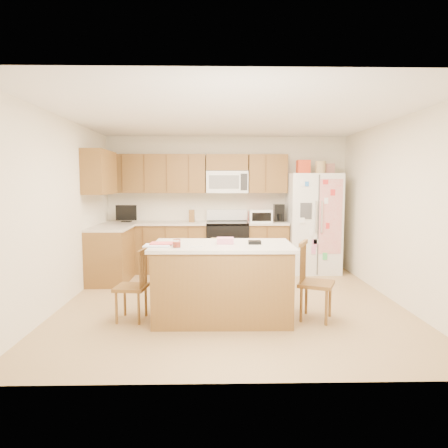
{
  "coord_description": "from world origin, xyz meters",
  "views": [
    {
      "loc": [
        -0.22,
        -5.35,
        1.63
      ],
      "look_at": [
        -0.09,
        0.35,
        1.04
      ],
      "focal_mm": 32.0,
      "sensor_mm": 36.0,
      "label": 1
    }
  ],
  "objects_px": {
    "stove": "(227,246)",
    "island": "(222,281)",
    "windsor_chair_left": "(133,287)",
    "windsor_chair_right": "(314,283)",
    "windsor_chair_back": "(228,272)",
    "refrigerator": "(313,222)"
  },
  "relations": [
    {
      "from": "stove",
      "to": "island",
      "type": "height_order",
      "value": "stove"
    },
    {
      "from": "windsor_chair_left",
      "to": "windsor_chair_right",
      "type": "height_order",
      "value": "windsor_chair_right"
    },
    {
      "from": "windsor_chair_back",
      "to": "windsor_chair_right",
      "type": "xyz_separation_m",
      "value": [
        1.01,
        -0.68,
        0.01
      ]
    },
    {
      "from": "refrigerator",
      "to": "island",
      "type": "distance_m",
      "value": 3.09
    },
    {
      "from": "windsor_chair_back",
      "to": "stove",
      "type": "bearing_deg",
      "value": 88.47
    },
    {
      "from": "stove",
      "to": "refrigerator",
      "type": "distance_m",
      "value": 1.63
    },
    {
      "from": "windsor_chair_left",
      "to": "windsor_chair_right",
      "type": "bearing_deg",
      "value": -0.38
    },
    {
      "from": "stove",
      "to": "windsor_chair_back",
      "type": "relative_size",
      "value": 1.24
    },
    {
      "from": "windsor_chair_left",
      "to": "windsor_chair_back",
      "type": "distance_m",
      "value": 1.32
    },
    {
      "from": "island",
      "to": "windsor_chair_back",
      "type": "height_order",
      "value": "island"
    },
    {
      "from": "refrigerator",
      "to": "windsor_chair_left",
      "type": "bearing_deg",
      "value": -137.07
    },
    {
      "from": "refrigerator",
      "to": "windsor_chair_right",
      "type": "distance_m",
      "value": 2.7
    },
    {
      "from": "island",
      "to": "windsor_chair_left",
      "type": "bearing_deg",
      "value": -177.79
    },
    {
      "from": "island",
      "to": "windsor_chair_right",
      "type": "relative_size",
      "value": 1.85
    },
    {
      "from": "windsor_chair_left",
      "to": "windsor_chair_back",
      "type": "height_order",
      "value": "windsor_chair_back"
    },
    {
      "from": "windsor_chair_back",
      "to": "refrigerator",
      "type": "bearing_deg",
      "value": 49.64
    },
    {
      "from": "windsor_chair_left",
      "to": "windsor_chair_back",
      "type": "xyz_separation_m",
      "value": [
        1.14,
        0.66,
        0.02
      ]
    },
    {
      "from": "stove",
      "to": "island",
      "type": "relative_size",
      "value": 0.65
    },
    {
      "from": "refrigerator",
      "to": "windsor_chair_back",
      "type": "height_order",
      "value": "refrigerator"
    },
    {
      "from": "stove",
      "to": "refrigerator",
      "type": "xyz_separation_m",
      "value": [
        1.57,
        -0.06,
        0.45
      ]
    },
    {
      "from": "stove",
      "to": "island",
      "type": "bearing_deg",
      "value": -93.04
    },
    {
      "from": "windsor_chair_left",
      "to": "windsor_chair_right",
      "type": "relative_size",
      "value": 0.92
    }
  ]
}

